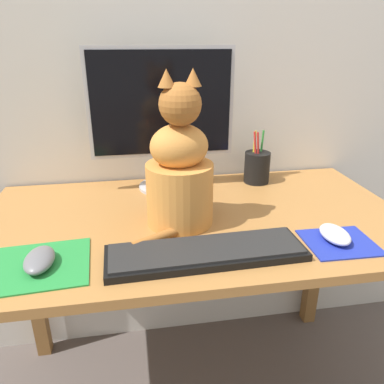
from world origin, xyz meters
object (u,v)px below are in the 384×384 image
cat (180,171)px  pen_cup (257,167)px  computer_mouse_right (335,234)px  keyboard (206,252)px  computer_mouse_left (39,260)px  monitor (162,113)px

cat → pen_cup: (0.31, 0.27, -0.10)m
computer_mouse_right → keyboard: bearing=-177.2°
keyboard → pen_cup: pen_cup is taller
keyboard → computer_mouse_left: (-0.38, 0.02, 0.01)m
monitor → pen_cup: size_ratio=2.53×
pen_cup → keyboard: bearing=-121.2°
monitor → keyboard: monitor is taller
monitor → computer_mouse_right: bearing=-48.4°
computer_mouse_right → pen_cup: pen_cup is taller
computer_mouse_left → cat: bearing=26.2°
monitor → cat: bearing=-86.0°
monitor → cat: 0.29m
computer_mouse_left → cat: (0.34, 0.17, 0.13)m
monitor → keyboard: size_ratio=0.98×
monitor → cat: size_ratio=1.13×
pen_cup → computer_mouse_right: bearing=-82.4°
pen_cup → computer_mouse_left: bearing=-146.1°
keyboard → computer_mouse_left: bearing=175.6°
computer_mouse_right → monitor: bearing=131.6°
cat → computer_mouse_right: bearing=-33.4°
computer_mouse_right → pen_cup: (-0.06, 0.44, 0.04)m
keyboard → computer_mouse_right: (0.33, 0.02, 0.01)m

